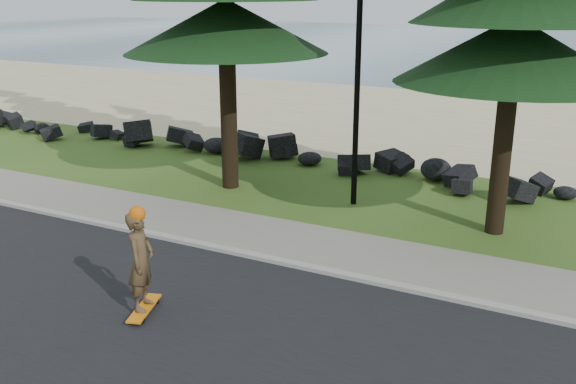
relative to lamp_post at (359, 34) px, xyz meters
name	(u,v)px	position (x,y,z in m)	size (l,w,h in m)	color
ground	(297,247)	(0.00, -3.20, -4.13)	(160.00, 160.00, 0.00)	#365C1C
road	(162,351)	(0.00, -7.70, -4.12)	(160.00, 7.00, 0.02)	black
kerb	(276,261)	(0.00, -4.10, -4.08)	(160.00, 0.20, 0.10)	#A09B90
sidewalk	(301,242)	(0.00, -3.00, -4.09)	(160.00, 2.00, 0.08)	slate
beach_sand	(458,122)	(0.00, 11.30, -4.13)	(160.00, 15.00, 0.01)	tan
ocean	(554,48)	(0.00, 47.80, -4.13)	(160.00, 58.00, 0.01)	#375669
seawall_boulders	(385,179)	(0.00, 2.40, -4.13)	(60.00, 2.40, 1.10)	black
lamp_post	(359,34)	(0.00, 0.00, 0.00)	(0.25, 0.14, 8.14)	black
skateboarder	(141,261)	(-0.99, -6.90, -3.19)	(0.57, 1.03, 1.87)	orange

